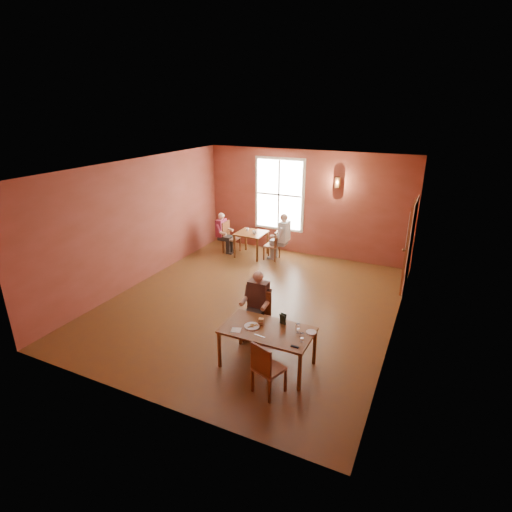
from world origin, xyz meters
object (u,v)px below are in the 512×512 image
at_px(main_table, 267,347).
at_px(chair_empty, 269,367).
at_px(chair_diner_main, 257,317).
at_px(diner_maroon, 231,234).
at_px(diner_white, 273,237).
at_px(second_table, 251,244).
at_px(chair_diner_white, 272,245).
at_px(diner_main, 256,311).
at_px(chair_diner_maroon, 232,237).

xyz_separation_m(main_table, chair_empty, (0.29, -0.60, 0.10)).
distance_m(chair_diner_main, diner_maroon, 4.80).
bearing_deg(diner_white, chair_diner_main, -160.98).
relative_size(second_table, chair_diner_white, 0.94).
xyz_separation_m(second_table, chair_diner_white, (0.65, 0.00, 0.07)).
height_order(diner_main, diner_white, diner_white).
bearing_deg(chair_diner_white, diner_main, -160.73).
relative_size(chair_empty, chair_diner_maroon, 0.96).
relative_size(second_table, chair_diner_maroon, 0.86).
distance_m(diner_main, chair_diner_maroon, 4.81).
height_order(chair_diner_main, diner_white, diner_white).
height_order(chair_empty, second_table, chair_empty).
height_order(chair_diner_main, diner_main, diner_main).
xyz_separation_m(main_table, diner_maroon, (-3.22, 4.60, 0.23)).
relative_size(chair_empty, chair_diner_white, 1.05).
height_order(main_table, second_table, second_table).
bearing_deg(diner_maroon, chair_diner_white, 90.00).
relative_size(diner_main, chair_empty, 1.40).
bearing_deg(second_table, chair_empty, -61.39).
height_order(chair_diner_white, diner_maroon, diner_maroon).
bearing_deg(diner_maroon, diner_white, 90.00).
bearing_deg(chair_diner_white, second_table, 90.00).
relative_size(chair_diner_white, chair_diner_maroon, 0.91).
distance_m(main_table, chair_diner_maroon, 5.60).
height_order(second_table, chair_diner_white, chair_diner_white).
xyz_separation_m(chair_empty, diner_white, (-2.15, 5.20, 0.21)).
bearing_deg(second_table, chair_diner_maroon, 180.00).
bearing_deg(diner_white, chair_empty, -157.48).
height_order(chair_diner_white, diner_white, diner_white).
height_order(diner_main, chair_diner_maroon, diner_main).
relative_size(chair_diner_white, diner_maroon, 0.73).
xyz_separation_m(chair_diner_main, diner_maroon, (-2.72, 3.95, 0.11)).
relative_size(chair_diner_main, chair_empty, 1.05).
relative_size(chair_diner_main, diner_main, 0.75).
relative_size(chair_diner_main, diner_maroon, 0.80).
bearing_deg(second_table, diner_maroon, 180.00).
bearing_deg(diner_main, chair_diner_main, -90.00).
relative_size(main_table, chair_empty, 1.67).
bearing_deg(chair_diner_main, chair_empty, 122.46).
relative_size(chair_empty, diner_white, 0.68).
height_order(diner_main, chair_diner_white, diner_main).
xyz_separation_m(chair_empty, chair_diner_maroon, (-3.48, 5.20, 0.02)).
bearing_deg(chair_diner_main, diner_main, 90.00).
xyz_separation_m(chair_empty, diner_maroon, (-3.51, 5.20, 0.14)).
bearing_deg(diner_white, second_table, 90.00).
bearing_deg(diner_white, main_table, -157.97).
distance_m(diner_main, chair_diner_white, 4.22).
relative_size(main_table, second_table, 1.87).
height_order(chair_empty, diner_white, diner_white).
bearing_deg(diner_main, chair_diner_white, -70.73).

